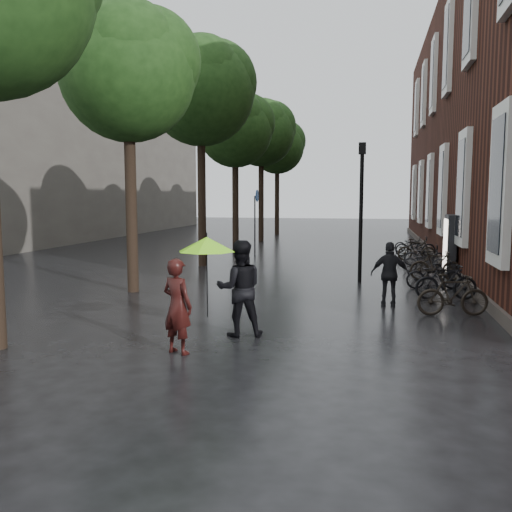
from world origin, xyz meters
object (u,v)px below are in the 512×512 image
(person_black, at_px, (240,288))
(pedestrian_walking, at_px, (390,274))
(parked_bicycles, at_px, (426,260))
(lamp_post, at_px, (361,198))
(person_burgundy, at_px, (177,306))
(ad_lightbox, at_px, (450,246))

(person_black, distance_m, pedestrian_walking, 4.72)
(parked_bicycles, distance_m, lamp_post, 4.25)
(person_burgundy, bearing_deg, pedestrian_walking, -104.72)
(pedestrian_walking, height_order, lamp_post, lamp_post)
(pedestrian_walking, bearing_deg, parked_bicycles, -104.67)
(person_black, distance_m, parked_bicycles, 11.11)
(person_burgundy, bearing_deg, parked_bicycles, -92.33)
(person_burgundy, relative_size, lamp_post, 0.38)
(person_burgundy, relative_size, parked_bicycles, 0.11)
(parked_bicycles, xyz_separation_m, ad_lightbox, (0.68, -0.89, 0.61))
(person_black, height_order, ad_lightbox, ad_lightbox)
(parked_bicycles, bearing_deg, ad_lightbox, -52.65)
(person_burgundy, height_order, pedestrian_walking, person_burgundy)
(person_burgundy, height_order, person_black, person_black)
(parked_bicycles, distance_m, ad_lightbox, 1.28)
(person_black, xyz_separation_m, pedestrian_walking, (3.00, 3.64, -0.14))
(ad_lightbox, height_order, lamp_post, lamp_post)
(lamp_post, bearing_deg, pedestrian_walking, -77.66)
(person_burgundy, bearing_deg, person_black, -97.17)
(person_burgundy, xyz_separation_m, parked_bicycles, (5.28, 11.54, -0.39))
(person_burgundy, xyz_separation_m, person_black, (0.79, 1.40, 0.11))
(pedestrian_walking, relative_size, ad_lightbox, 0.76)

